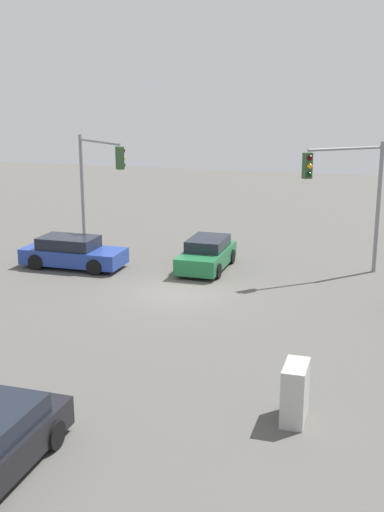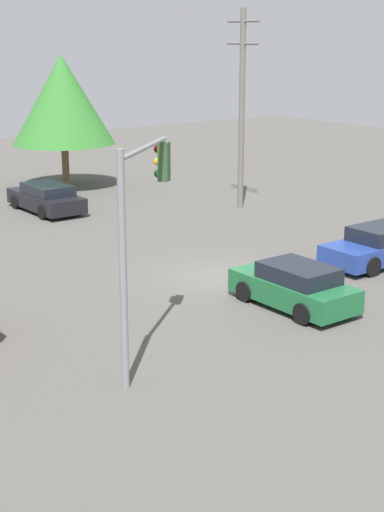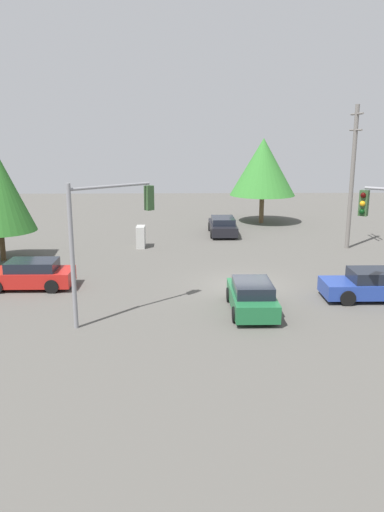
{
  "view_description": "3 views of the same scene",
  "coord_description": "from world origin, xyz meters",
  "px_view_note": "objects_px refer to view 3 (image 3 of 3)",
  "views": [
    {
      "loc": [
        -23.35,
        -7.79,
        7.97
      ],
      "look_at": [
        -0.3,
        -0.73,
        1.68
      ],
      "focal_mm": 45.0,
      "sensor_mm": 36.0,
      "label": 1
    },
    {
      "loc": [
        20.44,
        -16.7,
        8.29
      ],
      "look_at": [
        2.12,
        -2.85,
        1.73
      ],
      "focal_mm": 55.0,
      "sensor_mm": 36.0,
      "label": 2
    },
    {
      "loc": [
        24.52,
        -3.24,
        7.66
      ],
      "look_at": [
        1.76,
        -2.74,
        2.0
      ],
      "focal_mm": 35.0,
      "sensor_mm": 36.0,
      "label": 3
    }
  ],
  "objects_px": {
    "sedan_green": "(252,297)",
    "electrical_cabinet": "(141,237)",
    "sedan_red": "(30,275)",
    "traffic_signal_main": "(106,225)",
    "sedan_dark": "(223,226)",
    "sedan_blue": "(374,285)"
  },
  "relations": [
    {
      "from": "traffic_signal_main",
      "to": "sedan_red",
      "type": "bearing_deg",
      "value": 96.64
    },
    {
      "from": "sedan_green",
      "to": "sedan_red",
      "type": "bearing_deg",
      "value": 161.02
    },
    {
      "from": "sedan_red",
      "to": "traffic_signal_main",
      "type": "xyz_separation_m",
      "value": [
        4.38,
        4.62,
        3.31
      ]
    },
    {
      "from": "sedan_green",
      "to": "electrical_cabinet",
      "type": "height_order",
      "value": "electrical_cabinet"
    },
    {
      "from": "sedan_dark",
      "to": "traffic_signal_main",
      "type": "xyz_separation_m",
      "value": [
        17.72,
        -6.23,
        3.34
      ]
    },
    {
      "from": "electrical_cabinet",
      "to": "sedan_red",
      "type": "bearing_deg",
      "value": -28.52
    },
    {
      "from": "sedan_dark",
      "to": "traffic_signal_main",
      "type": "relative_size",
      "value": 0.81
    },
    {
      "from": "sedan_blue",
      "to": "sedan_green",
      "type": "relative_size",
      "value": 1.12
    },
    {
      "from": "sedan_blue",
      "to": "sedan_red",
      "type": "relative_size",
      "value": 1.07
    },
    {
      "from": "sedan_green",
      "to": "sedan_dark",
      "type": "bearing_deg",
      "value": 89.59
    },
    {
      "from": "sedan_blue",
      "to": "electrical_cabinet",
      "type": "height_order",
      "value": "electrical_cabinet"
    },
    {
      "from": "traffic_signal_main",
      "to": "electrical_cabinet",
      "type": "height_order",
      "value": "traffic_signal_main"
    },
    {
      "from": "sedan_dark",
      "to": "electrical_cabinet",
      "type": "height_order",
      "value": "electrical_cabinet"
    },
    {
      "from": "sedan_dark",
      "to": "traffic_signal_main",
      "type": "bearing_deg",
      "value": -109.37
    },
    {
      "from": "sedan_blue",
      "to": "sedan_green",
      "type": "bearing_deg",
      "value": 104.65
    },
    {
      "from": "electrical_cabinet",
      "to": "sedan_blue",
      "type": "bearing_deg",
      "value": 46.66
    },
    {
      "from": "sedan_green",
      "to": "traffic_signal_main",
      "type": "relative_size",
      "value": 0.72
    },
    {
      "from": "sedan_blue",
      "to": "sedan_green",
      "type": "height_order",
      "value": "sedan_blue"
    },
    {
      "from": "sedan_red",
      "to": "traffic_signal_main",
      "type": "bearing_deg",
      "value": -133.48
    },
    {
      "from": "sedan_green",
      "to": "sedan_dark",
      "type": "xyz_separation_m",
      "value": [
        -17.03,
        0.12,
        -0.02
      ]
    },
    {
      "from": "sedan_blue",
      "to": "sedan_green",
      "type": "distance_m",
      "value": 6.18
    },
    {
      "from": "sedan_red",
      "to": "sedan_green",
      "type": "bearing_deg",
      "value": -108.98
    }
  ]
}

